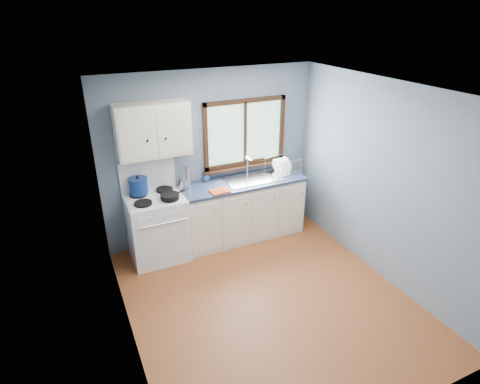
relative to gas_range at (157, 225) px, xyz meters
name	(u,v)px	position (x,y,z in m)	size (l,w,h in m)	color
floor	(267,299)	(0.95, -1.47, -0.50)	(3.20, 3.60, 0.02)	#964D24
ceiling	(275,91)	(0.95, -1.47, 2.02)	(3.20, 3.60, 0.02)	white
wall_back	(211,156)	(0.95, 0.34, 0.76)	(3.20, 0.02, 2.50)	slate
wall_front	(392,312)	(0.95, -3.28, 0.76)	(3.20, 0.02, 2.50)	slate
wall_left	(120,241)	(-0.66, -1.47, 0.76)	(0.02, 3.60, 2.50)	slate
wall_right	(384,183)	(2.56, -1.47, 0.76)	(0.02, 3.60, 2.50)	slate
gas_range	(157,225)	(0.00, 0.00, 0.00)	(0.76, 0.69, 1.36)	white
base_cabinets	(242,212)	(1.31, 0.02, -0.08)	(1.85, 0.60, 0.88)	#EFE8C5
countertop	(242,182)	(1.31, 0.02, 0.41)	(1.89, 0.64, 0.04)	#212C44
sink	(253,183)	(1.49, 0.02, 0.37)	(0.84, 0.46, 0.44)	silver
window	(245,138)	(1.48, 0.30, 0.98)	(1.36, 0.10, 1.03)	#9EC6A8
upper_cabinets	(153,130)	(0.10, 0.15, 1.31)	(0.95, 0.35, 0.70)	#EFE8C5
skillet	(170,196)	(0.17, -0.16, 0.49)	(0.39, 0.32, 0.05)	black
stockpot	(138,186)	(-0.17, 0.14, 0.58)	(0.25, 0.25, 0.25)	navy
utensil_crock	(182,182)	(0.44, 0.14, 0.51)	(0.13, 0.13, 0.42)	silver
thermos	(187,178)	(0.50, 0.10, 0.59)	(0.08, 0.08, 0.33)	silver
soap_bottle	(206,174)	(0.83, 0.21, 0.54)	(0.09, 0.09, 0.24)	#2056AF
dish_towel	(219,191)	(0.86, -0.19, 0.44)	(0.26, 0.19, 0.02)	red
dish_rack	(282,168)	(2.01, 0.06, 0.49)	(0.51, 0.42, 0.24)	silver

